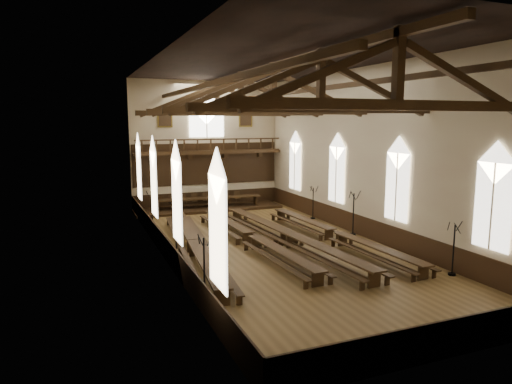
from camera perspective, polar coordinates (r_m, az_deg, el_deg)
ground at (r=25.51m, az=2.04°, el=-6.76°), size 26.00×26.00×0.00m
room_walls at (r=24.56m, az=2.13°, el=7.90°), size 26.00×26.00×26.00m
wainscot_band at (r=25.36m, az=2.05°, el=-5.46°), size 12.00×26.00×1.20m
side_windows at (r=24.76m, az=2.09°, el=1.60°), size 11.85×19.80×4.50m
end_window at (r=36.72m, az=-6.20°, el=9.39°), size 2.80×0.12×3.80m
minstrels_gallery at (r=36.61m, az=-6.01°, el=4.20°), size 11.80×1.24×3.70m
portraits at (r=36.72m, az=-6.20°, el=9.20°), size 7.75×0.09×1.45m
roof_trusses at (r=24.60m, az=2.15°, el=12.00°), size 11.70×25.70×2.80m
refectory_row_a at (r=24.09m, az=-7.67°, el=-6.36°), size 2.36×14.91×0.79m
refectory_row_b at (r=25.26m, az=-0.56°, el=-5.66°), size 1.80×14.28×0.73m
refectory_row_c at (r=25.41m, az=4.06°, el=-5.47°), size 2.17×14.99×0.80m
refectory_row_d at (r=26.42m, az=9.91°, el=-5.17°), size 1.74×14.16×0.72m
dais at (r=35.82m, az=-5.96°, el=-2.06°), size 11.40×2.92×0.19m
high_table at (r=35.69m, az=-5.98°, el=-0.87°), size 8.35×1.59×0.78m
high_chairs at (r=36.47m, az=-6.32°, el=-0.85°), size 5.83×0.44×0.99m
candelabrum_left_near at (r=18.07m, az=-6.46°, el=-10.86°), size 0.72×0.81×2.62m
candelabrum_left_mid at (r=22.84m, az=-9.93°, el=-6.95°), size 0.64×0.70×2.31m
candelabrum_left_far at (r=29.64m, az=-12.83°, el=-3.22°), size 0.76×0.75×2.55m
candelabrum_right_near at (r=22.46m, az=23.39°, el=-7.71°), size 0.68×0.76×2.47m
candelabrum_right_mid at (r=28.31m, az=12.04°, el=-3.65°), size 0.79×0.82×2.72m
candelabrum_right_far at (r=32.49m, az=7.13°, el=-2.11°), size 0.71×0.68×2.35m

